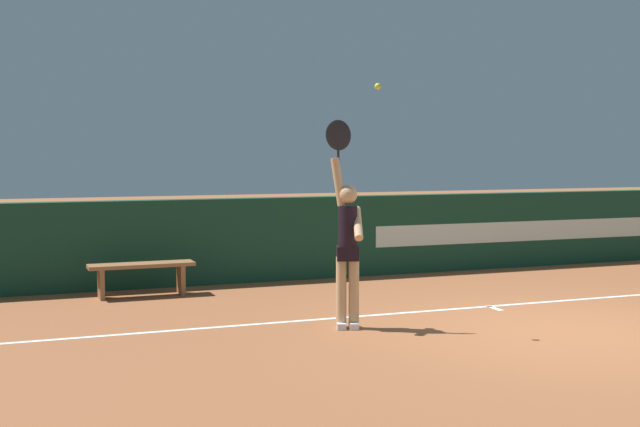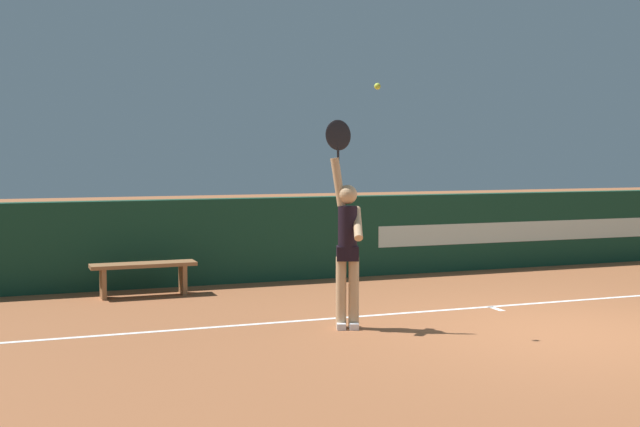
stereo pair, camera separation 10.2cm
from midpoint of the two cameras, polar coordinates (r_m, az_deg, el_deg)
ground_plane at (r=9.70m, az=16.82°, el=-7.72°), size 60.00×60.00×0.00m
court_lines at (r=8.92m, az=20.88°, el=-8.85°), size 12.10×5.39×0.00m
back_wall at (r=13.61m, az=4.85°, el=-1.45°), size 17.54×0.30×1.28m
tennis_player at (r=9.36m, az=2.17°, el=-2.01°), size 0.45×0.45×2.35m
tennis_ball at (r=9.09m, az=4.25°, el=8.62°), size 0.07×0.07×0.07m
courtside_bench_near at (r=11.74m, az=-11.67°, el=-3.84°), size 1.43×0.37×0.46m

